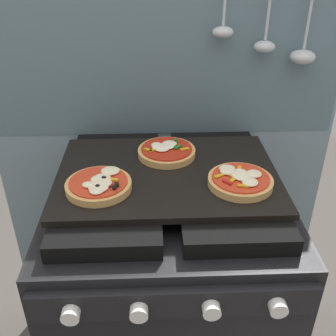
# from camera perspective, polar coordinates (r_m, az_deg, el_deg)

# --- Properties ---
(kitchen_backsplash) EXTENTS (1.10, 0.09, 1.55)m
(kitchen_backsplash) POSITION_cam_1_polar(r_m,az_deg,el_deg) (1.35, -0.48, 2.12)
(kitchen_backsplash) COLOR #7A939E
(kitchen_backsplash) RESTS_ON ground_plane
(stove) EXTENTS (0.60, 0.64, 0.90)m
(stove) POSITION_cam_1_polar(r_m,az_deg,el_deg) (1.30, 0.00, -18.40)
(stove) COLOR black
(stove) RESTS_ON ground_plane
(baking_tray) EXTENTS (0.54, 0.38, 0.02)m
(baking_tray) POSITION_cam_1_polar(r_m,az_deg,el_deg) (1.00, 0.00, -0.89)
(baking_tray) COLOR black
(baking_tray) RESTS_ON stove
(pizza_left) EXTENTS (0.15, 0.15, 0.03)m
(pizza_left) POSITION_cam_1_polar(r_m,az_deg,el_deg) (0.94, -9.72, -2.30)
(pizza_left) COLOR tan
(pizza_left) RESTS_ON baking_tray
(pizza_right) EXTENTS (0.15, 0.15, 0.03)m
(pizza_right) POSITION_cam_1_polar(r_m,az_deg,el_deg) (0.96, 10.18, -1.66)
(pizza_right) COLOR tan
(pizza_right) RESTS_ON baking_tray
(pizza_center) EXTENTS (0.15, 0.15, 0.03)m
(pizza_center) POSITION_cam_1_polar(r_m,az_deg,el_deg) (1.07, -0.36, 2.42)
(pizza_center) COLOR tan
(pizza_center) RESTS_ON baking_tray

